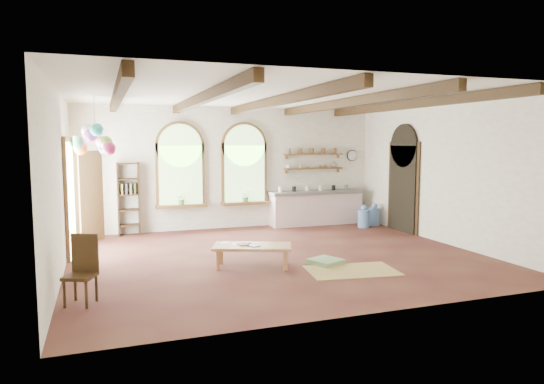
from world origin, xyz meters
name	(u,v)px	position (x,y,z in m)	size (l,w,h in m)	color
floor	(278,256)	(0.00, 0.00, 0.00)	(8.00, 8.00, 0.00)	brown
ceiling_beams	(278,101)	(0.00, 0.00, 3.10)	(6.20, 6.80, 0.18)	#3B2912
window_left	(180,168)	(-1.40, 3.43, 1.63)	(1.30, 0.28, 2.20)	brown
window_right	(244,167)	(0.30, 3.43, 1.63)	(1.30, 0.28, 2.20)	brown
left_doorway	(70,197)	(-3.95, 1.80, 1.15)	(0.10, 1.90, 2.50)	brown
right_doorway	(403,189)	(3.95, 1.50, 1.10)	(0.10, 1.30, 2.40)	black
kitchen_counter	(316,207)	(2.30, 3.20, 0.48)	(2.68, 0.62, 0.94)	beige
wall_shelf_lower	(313,169)	(2.30, 3.38, 1.55)	(1.70, 0.24, 0.04)	brown
wall_shelf_upper	(314,154)	(2.30, 3.38, 1.95)	(1.70, 0.24, 0.04)	brown
wall_clock	(352,156)	(3.55, 3.45, 1.90)	(0.32, 0.32, 0.04)	black
bookshelf	(129,199)	(-2.70, 3.32, 0.90)	(0.53, 0.32, 1.80)	#3B2912
coffee_table	(252,248)	(-0.74, -0.62, 0.36)	(1.56, 1.12, 0.41)	tan
side_chair	(81,285)	(-3.64, -1.78, 0.29)	(0.52, 0.52, 0.99)	#3B2912
floor_mat	(352,271)	(0.85, -1.51, 0.01)	(1.58, 0.97, 0.02)	tan
floor_cushion	(325,262)	(0.63, -0.89, 0.05)	(0.54, 0.54, 0.09)	gray
water_jug_a	(374,216)	(3.75, 2.50, 0.27)	(0.32, 0.32, 0.62)	#5B84C3
water_jug_b	(364,218)	(3.30, 2.30, 0.26)	(0.32, 0.32, 0.61)	#5B84C3
balloon_cluster	(95,140)	(-3.41, 1.18, 2.33)	(0.84, 0.90, 1.16)	silver
table_book	(239,245)	(-0.97, -0.54, 0.42)	(0.18, 0.26, 0.02)	olive
tablet	(253,246)	(-0.75, -0.68, 0.41)	(0.17, 0.25, 0.01)	black
potted_plant_left	(182,199)	(-1.40, 3.32, 0.85)	(0.27, 0.23, 0.30)	#598C4C
potted_plant_right	(246,196)	(0.30, 3.32, 0.85)	(0.27, 0.23, 0.30)	#598C4C
shelf_cup_a	(289,167)	(1.55, 3.38, 1.62)	(0.12, 0.10, 0.10)	white
shelf_cup_b	(300,166)	(1.90, 3.38, 1.62)	(0.10, 0.10, 0.09)	beige
shelf_bowl_a	(312,167)	(2.25, 3.38, 1.60)	(0.22, 0.22, 0.05)	beige
shelf_bowl_b	(323,167)	(2.60, 3.38, 1.60)	(0.20, 0.20, 0.06)	#8C664C
shelf_vase	(334,164)	(2.95, 3.38, 1.67)	(0.18, 0.18, 0.19)	slate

